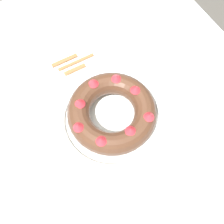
# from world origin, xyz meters

# --- Properties ---
(ground_plane) EXTENTS (8.00, 8.00, 0.00)m
(ground_plane) POSITION_xyz_m (0.00, 0.00, 0.00)
(ground_plane) COLOR #4C4742
(dining_table) EXTENTS (1.47, 1.25, 0.76)m
(dining_table) POSITION_xyz_m (0.00, 0.00, 0.68)
(dining_table) COLOR silver
(dining_table) RESTS_ON ground_plane
(serving_dish) EXTENTS (0.36, 0.36, 0.02)m
(serving_dish) POSITION_xyz_m (0.02, 0.01, 0.77)
(serving_dish) COLOR white
(serving_dish) RESTS_ON dining_table
(bundt_cake) EXTENTS (0.30, 0.30, 0.09)m
(bundt_cake) POSITION_xyz_m (0.02, 0.01, 0.82)
(bundt_cake) COLOR #4C2D1E
(bundt_cake) RESTS_ON serving_dish
(fork) EXTENTS (0.02, 0.21, 0.01)m
(fork) POSITION_xyz_m (-0.27, 0.05, 0.76)
(fork) COLOR #936038
(fork) RESTS_ON dining_table
(serving_knife) EXTENTS (0.02, 0.24, 0.01)m
(serving_knife) POSITION_xyz_m (-0.30, 0.02, 0.76)
(serving_knife) COLOR #936038
(serving_knife) RESTS_ON dining_table
(cake_knife) EXTENTS (0.02, 0.20, 0.01)m
(cake_knife) POSITION_xyz_m (-0.24, 0.03, 0.76)
(cake_knife) COLOR #936038
(cake_knife) RESTS_ON dining_table
(napkin) EXTENTS (0.16, 0.12, 0.00)m
(napkin) POSITION_xyz_m (0.29, 0.06, 0.76)
(napkin) COLOR white
(napkin) RESTS_ON dining_table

